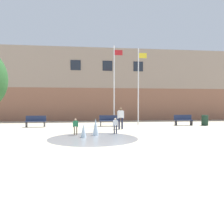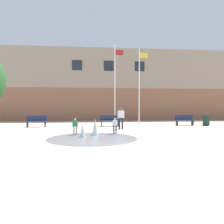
{
  "view_description": "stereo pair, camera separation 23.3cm",
  "coord_description": "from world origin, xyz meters",
  "px_view_note": "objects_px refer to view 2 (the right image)",
  "views": [
    {
      "loc": [
        -2.33,
        -7.17,
        1.81
      ],
      "look_at": [
        -0.6,
        7.68,
        1.3
      ],
      "focal_mm": 35.0,
      "sensor_mm": 36.0,
      "label": 1
    },
    {
      "loc": [
        -2.1,
        -7.2,
        1.81
      ],
      "look_at": [
        -0.6,
        7.68,
        1.3
      ],
      "focal_mm": 35.0,
      "sensor_mm": 36.0,
      "label": 2
    }
  ],
  "objects_px": {
    "flagpole_left": "(115,83)",
    "park_bench_far_left": "(37,121)",
    "flagpole_right": "(140,84)",
    "adult_watching": "(121,116)",
    "child_running": "(75,125)",
    "park_bench_near_trashcan": "(184,120)",
    "trash_can": "(206,120)",
    "park_bench_under_left_flagpole": "(110,120)",
    "child_in_fountain": "(115,124)"
  },
  "relations": [
    {
      "from": "flagpole_right",
      "to": "trash_can",
      "type": "distance_m",
      "value": 6.54
    },
    {
      "from": "park_bench_near_trashcan",
      "to": "park_bench_far_left",
      "type": "bearing_deg",
      "value": 179.96
    },
    {
      "from": "park_bench_under_left_flagpole",
      "to": "flagpole_right",
      "type": "relative_size",
      "value": 0.23
    },
    {
      "from": "park_bench_under_left_flagpole",
      "to": "child_in_fountain",
      "type": "distance_m",
      "value": 4.79
    },
    {
      "from": "park_bench_under_left_flagpole",
      "to": "park_bench_near_trashcan",
      "type": "distance_m",
      "value": 6.51
    },
    {
      "from": "flagpole_right",
      "to": "child_running",
      "type": "bearing_deg",
      "value": -130.65
    },
    {
      "from": "flagpole_left",
      "to": "park_bench_near_trashcan",
      "type": "bearing_deg",
      "value": -10.58
    },
    {
      "from": "park_bench_far_left",
      "to": "child_running",
      "type": "relative_size",
      "value": 1.62
    },
    {
      "from": "park_bench_near_trashcan",
      "to": "trash_can",
      "type": "xyz_separation_m",
      "value": [
        1.8,
        -0.31,
        -0.03
      ]
    },
    {
      "from": "adult_watching",
      "to": "park_bench_under_left_flagpole",
      "type": "bearing_deg",
      "value": 90.37
    },
    {
      "from": "flagpole_right",
      "to": "trash_can",
      "type": "bearing_deg",
      "value": -14.4
    },
    {
      "from": "child_in_fountain",
      "to": "child_running",
      "type": "bearing_deg",
      "value": -160.84
    },
    {
      "from": "park_bench_far_left",
      "to": "adult_watching",
      "type": "distance_m",
      "value": 6.96
    },
    {
      "from": "park_bench_near_trashcan",
      "to": "flagpole_left",
      "type": "distance_m",
      "value": 6.84
    },
    {
      "from": "park_bench_far_left",
      "to": "park_bench_under_left_flagpole",
      "type": "xyz_separation_m",
      "value": [
        5.94,
        0.02,
        0.0
      ]
    },
    {
      "from": "park_bench_far_left",
      "to": "park_bench_near_trashcan",
      "type": "xyz_separation_m",
      "value": [
        12.45,
        -0.01,
        0.0
      ]
    },
    {
      "from": "adult_watching",
      "to": "child_running",
      "type": "bearing_deg",
      "value": -153.19
    },
    {
      "from": "adult_watching",
      "to": "trash_can",
      "type": "xyz_separation_m",
      "value": [
        7.68,
        1.94,
        -0.48
      ]
    },
    {
      "from": "park_bench_under_left_flagpole",
      "to": "flagpole_right",
      "type": "bearing_deg",
      "value": 21.04
    },
    {
      "from": "adult_watching",
      "to": "trash_can",
      "type": "height_order",
      "value": "adult_watching"
    },
    {
      "from": "park_bench_far_left",
      "to": "flagpole_left",
      "type": "relative_size",
      "value": 0.23
    },
    {
      "from": "park_bench_under_left_flagpole",
      "to": "park_bench_far_left",
      "type": "bearing_deg",
      "value": -179.8
    },
    {
      "from": "child_running",
      "to": "flagpole_left",
      "type": "distance_m",
      "value": 7.61
    },
    {
      "from": "park_bench_under_left_flagpole",
      "to": "adult_watching",
      "type": "height_order",
      "value": "adult_watching"
    },
    {
      "from": "flagpole_right",
      "to": "park_bench_far_left",
      "type": "bearing_deg",
      "value": -172.85
    },
    {
      "from": "adult_watching",
      "to": "flagpole_right",
      "type": "bearing_deg",
      "value": 42.11
    },
    {
      "from": "child_running",
      "to": "flagpole_right",
      "type": "bearing_deg",
      "value": 70.29
    },
    {
      "from": "trash_can",
      "to": "park_bench_near_trashcan",
      "type": "bearing_deg",
      "value": 170.13
    },
    {
      "from": "child_running",
      "to": "adult_watching",
      "type": "relative_size",
      "value": 0.62
    },
    {
      "from": "flagpole_left",
      "to": "flagpole_right",
      "type": "xyz_separation_m",
      "value": [
        2.19,
        0.0,
        -0.1
      ]
    },
    {
      "from": "park_bench_under_left_flagpole",
      "to": "park_bench_near_trashcan",
      "type": "relative_size",
      "value": 1.0
    },
    {
      "from": "trash_can",
      "to": "child_running",
      "type": "bearing_deg",
      "value": -156.26
    },
    {
      "from": "adult_watching",
      "to": "flagpole_left",
      "type": "xyz_separation_m",
      "value": [
        -0.03,
        3.36,
        2.81
      ]
    },
    {
      "from": "child_in_fountain",
      "to": "trash_can",
      "type": "height_order",
      "value": "child_in_fountain"
    },
    {
      "from": "child_running",
      "to": "flagpole_right",
      "type": "distance_m",
      "value": 8.71
    },
    {
      "from": "child_in_fountain",
      "to": "adult_watching",
      "type": "xyz_separation_m",
      "value": [
        0.73,
        2.51,
        0.35
      ]
    },
    {
      "from": "park_bench_far_left",
      "to": "park_bench_near_trashcan",
      "type": "height_order",
      "value": "same"
    },
    {
      "from": "child_running",
      "to": "child_in_fountain",
      "type": "bearing_deg",
      "value": 28.45
    },
    {
      "from": "flagpole_left",
      "to": "park_bench_far_left",
      "type": "bearing_deg",
      "value": -170.5
    },
    {
      "from": "park_bench_under_left_flagpole",
      "to": "child_running",
      "type": "relative_size",
      "value": 1.62
    },
    {
      "from": "park_bench_near_trashcan",
      "to": "trash_can",
      "type": "relative_size",
      "value": 1.78
    },
    {
      "from": "child_running",
      "to": "trash_can",
      "type": "relative_size",
      "value": 1.1
    },
    {
      "from": "park_bench_under_left_flagpole",
      "to": "child_in_fountain",
      "type": "relative_size",
      "value": 1.62
    },
    {
      "from": "park_bench_far_left",
      "to": "flagpole_left",
      "type": "height_order",
      "value": "flagpole_left"
    },
    {
      "from": "child_in_fountain",
      "to": "flagpole_left",
      "type": "distance_m",
      "value": 6.7
    },
    {
      "from": "adult_watching",
      "to": "park_bench_far_left",
      "type": "bearing_deg",
      "value": 145.89
    },
    {
      "from": "park_bench_far_left",
      "to": "child_running",
      "type": "distance_m",
      "value": 6.13
    },
    {
      "from": "park_bench_under_left_flagpole",
      "to": "adult_watching",
      "type": "distance_m",
      "value": 2.41
    },
    {
      "from": "flagpole_left",
      "to": "flagpole_right",
      "type": "distance_m",
      "value": 2.19
    },
    {
      "from": "park_bench_far_left",
      "to": "adult_watching",
      "type": "xyz_separation_m",
      "value": [
        6.57,
        -2.26,
        0.45
      ]
    }
  ]
}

